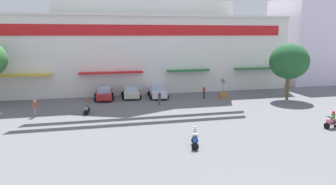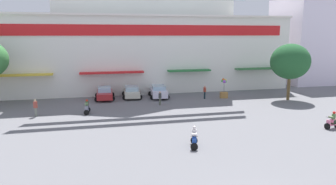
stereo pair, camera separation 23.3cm
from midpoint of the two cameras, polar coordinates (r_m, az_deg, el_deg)
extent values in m
plane|color=slate|center=(26.58, 3.23, -6.95)|extent=(128.00, 128.00, 0.00)
cube|color=white|center=(48.03, -4.88, 6.98)|extent=(40.71, 12.23, 10.20)
cube|color=red|center=(41.86, -3.60, 11.03)|extent=(37.45, 0.12, 1.36)
cube|color=white|center=(41.89, -3.62, 13.65)|extent=(40.71, 0.70, 0.24)
cube|color=gold|center=(41.73, -24.80, 2.83)|extent=(6.79, 1.10, 0.20)
cube|color=red|center=(41.05, -10.24, 3.51)|extent=(8.01, 1.10, 0.20)
cube|color=#277037|center=(42.91, 3.51, 3.94)|extent=(5.80, 1.10, 0.20)
cube|color=#306939|center=(46.92, 15.44, 4.14)|extent=(6.63, 1.10, 0.20)
cube|color=white|center=(58.40, 23.97, 8.37)|extent=(11.02, 9.40, 13.53)
cylinder|color=brown|center=(41.55, 20.40, 0.85)|extent=(0.37, 0.37, 3.00)
ellipsoid|color=#22552C|center=(41.18, 20.68, 5.22)|extent=(4.80, 4.36, 4.24)
cube|color=#AD2427|center=(39.97, -11.53, -0.33)|extent=(2.01, 4.50, 0.72)
cube|color=#93B7D0|center=(39.86, -11.56, 0.57)|extent=(1.66, 2.28, 0.56)
cylinder|color=black|center=(41.39, -12.78, -0.48)|extent=(0.61, 0.19, 0.60)
cylinder|color=black|center=(41.39, -10.25, -0.39)|extent=(0.61, 0.19, 0.60)
cylinder|color=black|center=(38.70, -12.86, -1.23)|extent=(0.61, 0.19, 0.60)
cylinder|color=black|center=(38.69, -10.15, -1.13)|extent=(0.61, 0.19, 0.60)
cube|color=beige|center=(40.43, -6.77, -0.09)|extent=(2.15, 4.34, 0.69)
cube|color=#9FBCCD|center=(40.32, -6.79, 0.75)|extent=(1.74, 2.22, 0.51)
cylinder|color=black|center=(41.74, -8.12, -0.23)|extent=(0.61, 0.21, 0.60)
cylinder|color=black|center=(41.82, -5.60, -0.16)|extent=(0.61, 0.21, 0.60)
cylinder|color=black|center=(39.17, -8.01, -0.93)|extent=(0.61, 0.21, 0.60)
cylinder|color=black|center=(39.26, -5.32, -0.84)|extent=(0.61, 0.21, 0.60)
cube|color=silver|center=(40.31, -1.99, 0.02)|extent=(2.23, 4.54, 0.80)
cube|color=#90B0C4|center=(40.20, -2.00, 0.92)|extent=(1.77, 2.33, 0.48)
cylinder|color=black|center=(41.62, -3.46, -0.18)|extent=(0.61, 0.22, 0.60)
cylinder|color=black|center=(41.82, -0.95, -0.11)|extent=(0.61, 0.22, 0.60)
cylinder|color=black|center=(38.96, -3.09, -0.90)|extent=(0.61, 0.22, 0.60)
cylinder|color=black|center=(39.17, -0.42, -0.83)|extent=(0.61, 0.22, 0.60)
cylinder|color=black|center=(30.26, 26.27, -5.36)|extent=(0.24, 0.54, 0.52)
cylinder|color=black|center=(31.17, 27.62, -5.04)|extent=(0.24, 0.54, 0.52)
cube|color=pink|center=(30.70, 26.97, -5.09)|extent=(1.07, 0.48, 0.10)
cube|color=pink|center=(30.78, 27.26, -4.41)|extent=(0.70, 0.42, 0.28)
cube|color=pink|center=(30.30, 26.44, -4.94)|extent=(0.20, 0.34, 0.66)
cylinder|color=black|center=(30.15, 26.50, -3.96)|extent=(0.14, 0.52, 0.04)
cube|color=black|center=(30.73, 27.14, -4.65)|extent=(0.34, 0.37, 0.36)
cylinder|color=#587448|center=(30.63, 27.20, -3.84)|extent=(0.38, 0.38, 0.53)
sphere|color=red|center=(30.55, 27.26, -3.16)|extent=(0.25, 0.25, 0.25)
cube|color=#587448|center=(30.42, 26.91, -3.86)|extent=(0.50, 0.42, 0.10)
cylinder|color=black|center=(32.66, -14.61, -3.51)|extent=(0.53, 0.20, 0.52)
cylinder|color=black|center=(33.88, -14.37, -3.00)|extent=(0.53, 0.20, 0.52)
cube|color=slate|center=(33.25, -14.49, -3.15)|extent=(0.39, 1.14, 0.10)
cube|color=slate|center=(33.40, -14.48, -2.47)|extent=(0.37, 0.74, 0.28)
cube|color=slate|center=(32.73, -14.60, -3.09)|extent=(0.33, 0.17, 0.66)
cylinder|color=black|center=(32.59, -14.65, -2.18)|extent=(0.52, 0.09, 0.04)
cube|color=#1D2642|center=(33.32, -14.49, -2.71)|extent=(0.35, 0.31, 0.36)
cylinder|color=#4B6942|center=(33.23, -14.52, -2.00)|extent=(0.35, 0.35, 0.48)
sphere|color=red|center=(33.16, -14.55, -1.40)|extent=(0.25, 0.25, 0.25)
cube|color=#4B6942|center=(32.96, -14.58, -2.06)|extent=(0.38, 0.47, 0.10)
cylinder|color=black|center=(22.40, 4.56, -9.62)|extent=(0.54, 0.29, 0.52)
cylinder|color=black|center=(23.66, 4.51, -8.52)|extent=(0.54, 0.29, 0.52)
cube|color=#2048A4|center=(23.01, 4.53, -8.92)|extent=(0.62, 1.20, 0.10)
cube|color=#2048A4|center=(23.13, 4.54, -7.95)|extent=(0.51, 0.80, 0.28)
cube|color=#2048A4|center=(22.46, 4.56, -9.03)|extent=(0.35, 0.23, 0.64)
cylinder|color=black|center=(22.26, 4.58, -7.77)|extent=(0.51, 0.19, 0.04)
cube|color=black|center=(23.07, 4.54, -8.32)|extent=(0.39, 0.36, 0.36)
cylinder|color=silver|center=(22.92, 4.55, -7.21)|extent=(0.40, 0.40, 0.57)
sphere|color=silver|center=(22.80, 4.57, -6.26)|extent=(0.25, 0.25, 0.25)
cube|color=silver|center=(22.63, 4.57, -7.37)|extent=(0.46, 0.52, 0.10)
cylinder|color=slate|center=(33.63, -22.77, -3.28)|extent=(0.34, 0.34, 0.88)
cylinder|color=brown|center=(33.47, -22.86, -2.07)|extent=(0.55, 0.55, 0.58)
sphere|color=tan|center=(33.39, -22.91, -1.39)|extent=(0.23, 0.23, 0.23)
cylinder|color=black|center=(39.84, 6.26, -0.48)|extent=(0.26, 0.26, 0.89)
cylinder|color=#A23727|center=(39.72, 6.28, 0.52)|extent=(0.42, 0.42, 0.53)
sphere|color=tan|center=(39.65, 6.29, 1.06)|extent=(0.22, 0.22, 0.22)
cylinder|color=#4B5141|center=(36.06, -1.71, -1.63)|extent=(0.28, 0.28, 0.82)
cylinder|color=#343635|center=(35.93, -1.71, -0.57)|extent=(0.45, 0.45, 0.54)
sphere|color=tan|center=(35.86, -1.72, 0.03)|extent=(0.21, 0.21, 0.21)
cube|color=#9F723A|center=(40.71, 9.63, -0.44)|extent=(0.97, 0.70, 0.75)
cylinder|color=#4C4C4C|center=(40.55, 9.67, 0.92)|extent=(0.04, 0.04, 1.20)
sphere|color=yellow|center=(40.47, 9.88, 2.14)|extent=(0.35, 0.35, 0.35)
sphere|color=yellow|center=(40.55, 9.73, 2.08)|extent=(0.36, 0.36, 0.36)
sphere|color=#4ECE58|center=(40.61, 9.41, 2.10)|extent=(0.38, 0.38, 0.38)
sphere|color=orange|center=(40.36, 9.54, 2.32)|extent=(0.30, 0.30, 0.30)
sphere|color=purple|center=(40.16, 9.73, 1.94)|extent=(0.39, 0.39, 0.39)
sphere|color=#4FBF53|center=(40.37, 9.87, 1.97)|extent=(0.39, 0.39, 0.39)
camera|label=1|loc=(0.12, -90.23, -0.04)|focal=34.17mm
camera|label=2|loc=(0.12, 89.77, 0.04)|focal=34.17mm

